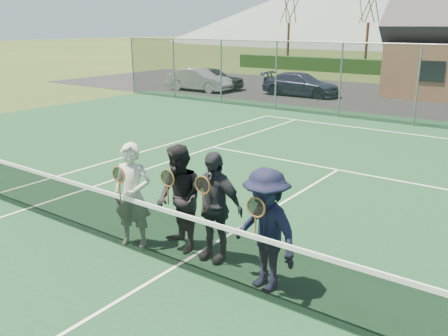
{
  "coord_description": "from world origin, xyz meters",
  "views": [
    {
      "loc": [
        4.53,
        -4.97,
        3.67
      ],
      "look_at": [
        -0.15,
        1.5,
        1.25
      ],
      "focal_mm": 38.0,
      "sensor_mm": 36.0,
      "label": 1
    }
  ],
  "objects_px": {
    "player_b": "(179,199)",
    "player_d": "(266,230)",
    "tennis_net": "(175,237)",
    "player_c": "(213,206)",
    "player_a": "(133,195)",
    "car_b": "(200,80)",
    "car_a": "(212,78)",
    "car_c": "(301,84)"
  },
  "relations": [
    {
      "from": "car_b",
      "to": "player_a",
      "type": "relative_size",
      "value": 2.15
    },
    {
      "from": "car_c",
      "to": "player_d",
      "type": "relative_size",
      "value": 2.34
    },
    {
      "from": "tennis_net",
      "to": "car_b",
      "type": "bearing_deg",
      "value": 127.64
    },
    {
      "from": "car_c",
      "to": "car_b",
      "type": "bearing_deg",
      "value": 103.82
    },
    {
      "from": "car_a",
      "to": "car_c",
      "type": "xyz_separation_m",
      "value": [
        5.47,
        0.71,
        -0.04
      ]
    },
    {
      "from": "car_b",
      "to": "player_d",
      "type": "bearing_deg",
      "value": -140.84
    },
    {
      "from": "car_a",
      "to": "car_c",
      "type": "distance_m",
      "value": 5.52
    },
    {
      "from": "car_a",
      "to": "player_c",
      "type": "xyz_separation_m",
      "value": [
        12.88,
        -16.86,
        0.27
      ]
    },
    {
      "from": "car_c",
      "to": "player_b",
      "type": "bearing_deg",
      "value": -161.62
    },
    {
      "from": "player_a",
      "to": "car_a",
      "type": "bearing_deg",
      "value": 123.62
    },
    {
      "from": "car_c",
      "to": "player_a",
      "type": "distance_m",
      "value": 18.95
    },
    {
      "from": "tennis_net",
      "to": "player_c",
      "type": "bearing_deg",
      "value": 63.05
    },
    {
      "from": "player_b",
      "to": "player_c",
      "type": "xyz_separation_m",
      "value": [
        0.66,
        0.06,
        0.0
      ]
    },
    {
      "from": "player_a",
      "to": "player_b",
      "type": "height_order",
      "value": "same"
    },
    {
      "from": "car_a",
      "to": "player_d",
      "type": "height_order",
      "value": "player_d"
    },
    {
      "from": "player_a",
      "to": "player_c",
      "type": "bearing_deg",
      "value": 15.92
    },
    {
      "from": "tennis_net",
      "to": "player_c",
      "type": "xyz_separation_m",
      "value": [
        0.3,
        0.59,
        0.38
      ]
    },
    {
      "from": "player_a",
      "to": "player_c",
      "type": "height_order",
      "value": "same"
    },
    {
      "from": "car_b",
      "to": "tennis_net",
      "type": "relative_size",
      "value": 0.33
    },
    {
      "from": "player_c",
      "to": "car_a",
      "type": "bearing_deg",
      "value": 127.37
    },
    {
      "from": "car_b",
      "to": "player_b",
      "type": "height_order",
      "value": "player_b"
    },
    {
      "from": "player_a",
      "to": "player_d",
      "type": "height_order",
      "value": "same"
    },
    {
      "from": "car_a",
      "to": "tennis_net",
      "type": "xyz_separation_m",
      "value": [
        12.58,
        -17.45,
        -0.12
      ]
    },
    {
      "from": "player_a",
      "to": "player_c",
      "type": "xyz_separation_m",
      "value": [
        1.4,
        0.4,
        -0.0
      ]
    },
    {
      "from": "tennis_net",
      "to": "player_b",
      "type": "bearing_deg",
      "value": 124.01
    },
    {
      "from": "player_a",
      "to": "player_b",
      "type": "relative_size",
      "value": 1.0
    },
    {
      "from": "car_a",
      "to": "player_a",
      "type": "height_order",
      "value": "player_a"
    },
    {
      "from": "player_b",
      "to": "player_d",
      "type": "relative_size",
      "value": 1.0
    },
    {
      "from": "car_b",
      "to": "player_c",
      "type": "distance_m",
      "value": 20.57
    },
    {
      "from": "tennis_net",
      "to": "player_a",
      "type": "bearing_deg",
      "value": 170.18
    },
    {
      "from": "tennis_net",
      "to": "player_b",
      "type": "distance_m",
      "value": 0.75
    },
    {
      "from": "car_b",
      "to": "player_d",
      "type": "height_order",
      "value": "player_d"
    },
    {
      "from": "tennis_net",
      "to": "player_c",
      "type": "relative_size",
      "value": 6.49
    },
    {
      "from": "player_b",
      "to": "player_c",
      "type": "relative_size",
      "value": 1.0
    },
    {
      "from": "tennis_net",
      "to": "player_c",
      "type": "distance_m",
      "value": 0.77
    },
    {
      "from": "tennis_net",
      "to": "player_a",
      "type": "distance_m",
      "value": 1.18
    },
    {
      "from": "car_c",
      "to": "player_a",
      "type": "height_order",
      "value": "player_a"
    },
    {
      "from": "tennis_net",
      "to": "player_d",
      "type": "height_order",
      "value": "player_d"
    },
    {
      "from": "car_c",
      "to": "tennis_net",
      "type": "relative_size",
      "value": 0.36
    },
    {
      "from": "player_a",
      "to": "car_b",
      "type": "bearing_deg",
      "value": 125.48
    },
    {
      "from": "car_c",
      "to": "player_c",
      "type": "xyz_separation_m",
      "value": [
        7.41,
        -17.57,
        0.31
      ]
    },
    {
      "from": "car_b",
      "to": "car_c",
      "type": "height_order",
      "value": "car_b"
    }
  ]
}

